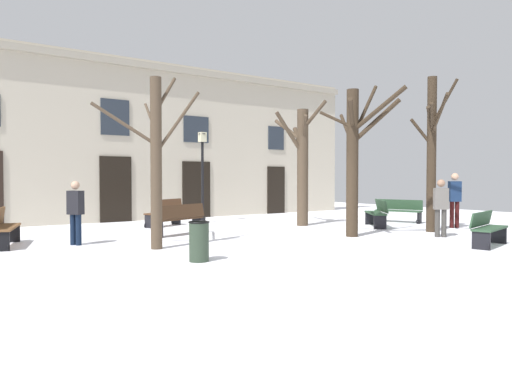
% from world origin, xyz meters
% --- Properties ---
extents(ground_plane, '(31.26, 31.26, 0.00)m').
position_xyz_m(ground_plane, '(0.00, 0.00, 0.00)').
color(ground_plane, white).
extents(building_facade, '(19.54, 0.60, 6.32)m').
position_xyz_m(building_facade, '(-0.01, 8.71, 3.21)').
color(building_facade, '#BCB29E').
rests_on(building_facade, ground).
extents(tree_center, '(2.03, 2.45, 4.40)m').
position_xyz_m(tree_center, '(2.35, 0.15, 2.38)').
color(tree_center, '#382B1E').
rests_on(tree_center, ground).
extents(tree_right_of_center, '(1.85, 2.56, 4.33)m').
position_xyz_m(tree_right_of_center, '(3.17, 3.43, 2.26)').
color(tree_right_of_center, '#4C3D2D').
rests_on(tree_right_of_center, ground).
extents(tree_near_facade, '(2.45, 1.81, 4.17)m').
position_xyz_m(tree_near_facade, '(-3.24, 1.21, 2.16)').
color(tree_near_facade, '#4C3D2D').
rests_on(tree_near_facade, ground).
extents(tree_left_of_center, '(1.35, 1.62, 4.81)m').
position_xyz_m(tree_left_of_center, '(5.15, -0.42, 2.55)').
color(tree_left_of_center, '#382B1E').
rests_on(tree_left_of_center, ground).
extents(streetlamp, '(0.30, 0.30, 3.44)m').
position_xyz_m(streetlamp, '(0.81, 6.34, 2.12)').
color(streetlamp, black).
rests_on(streetlamp, ground).
extents(litter_bin, '(0.43, 0.43, 0.81)m').
position_xyz_m(litter_bin, '(-3.23, -0.90, 0.41)').
color(litter_bin, '#2D3D2D').
rests_on(litter_bin, ground).
extents(bench_back_to_back_left, '(1.58, 1.07, 0.95)m').
position_xyz_m(bench_back_to_back_left, '(-0.91, 5.91, 0.49)').
color(bench_back_to_back_left, '#51331E').
rests_on(bench_back_to_back_left, ground).
extents(bench_back_to_back_right, '(1.68, 0.87, 0.85)m').
position_xyz_m(bench_back_to_back_right, '(3.62, -3.09, 0.44)').
color(bench_back_to_back_right, '#2D4C33').
rests_on(bench_back_to_back_right, ground).
extents(bench_far_corner, '(0.95, 1.87, 0.95)m').
position_xyz_m(bench_far_corner, '(-6.17, 3.68, 0.49)').
color(bench_far_corner, brown).
rests_on(bench_far_corner, ground).
extents(bench_facing_shops, '(1.42, 1.63, 0.94)m').
position_xyz_m(bench_facing_shops, '(5.00, 1.59, 0.48)').
color(bench_facing_shops, '#2D4C33').
rests_on(bench_facing_shops, ground).
extents(bench_near_lamp, '(1.80, 0.99, 0.91)m').
position_xyz_m(bench_near_lamp, '(-1.58, 3.37, 0.48)').
color(bench_near_lamp, '#3D2819').
rests_on(bench_near_lamp, ground).
extents(bench_near_center_tree, '(1.00, 1.76, 0.86)m').
position_xyz_m(bench_near_center_tree, '(6.95, 2.23, 0.45)').
color(bench_near_center_tree, '#2D4C33').
rests_on(bench_near_center_tree, ground).
extents(person_by_shop_door, '(0.43, 0.42, 1.64)m').
position_xyz_m(person_by_shop_door, '(4.26, -1.35, 0.91)').
color(person_by_shop_door, '#403D3A').
rests_on(person_by_shop_door, ground).
extents(person_crossing_plaza, '(0.44, 0.39, 1.84)m').
position_xyz_m(person_crossing_plaza, '(6.86, -0.13, 1.04)').
color(person_crossing_plaza, '#350F0F').
rests_on(person_crossing_plaza, ground).
extents(person_strolling, '(0.39, 0.44, 1.61)m').
position_xyz_m(person_strolling, '(-4.65, 2.93, 0.88)').
color(person_strolling, black).
rests_on(person_strolling, ground).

